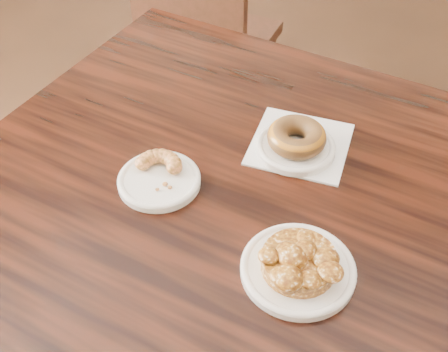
% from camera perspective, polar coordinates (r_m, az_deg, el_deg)
% --- Properties ---
extents(cafe_table, '(1.26, 1.26, 0.75)m').
position_cam_1_polar(cafe_table, '(1.26, 0.29, -13.94)').
color(cafe_table, black).
rests_on(cafe_table, floor).
extents(chair_far, '(0.50, 0.50, 0.90)m').
position_cam_1_polar(chair_far, '(1.96, -1.23, 13.63)').
color(chair_far, black).
rests_on(chair_far, floor).
extents(napkin, '(0.20, 0.20, 0.00)m').
position_cam_1_polar(napkin, '(1.07, 7.73, 3.22)').
color(napkin, white).
rests_on(napkin, cafe_table).
extents(plate_donut, '(0.15, 0.15, 0.01)m').
position_cam_1_polar(plate_donut, '(1.05, 7.27, 2.90)').
color(plate_donut, white).
rests_on(plate_donut, napkin).
extents(plate_cruller, '(0.15, 0.15, 0.01)m').
position_cam_1_polar(plate_cruller, '(0.99, -6.60, -0.49)').
color(plate_cruller, white).
rests_on(plate_cruller, cafe_table).
extents(plate_fritter, '(0.17, 0.17, 0.01)m').
position_cam_1_polar(plate_fritter, '(0.87, 7.51, -9.41)').
color(plate_fritter, white).
rests_on(plate_fritter, cafe_table).
extents(glazed_donut, '(0.11, 0.11, 0.04)m').
position_cam_1_polar(glazed_donut, '(1.03, 7.39, 3.95)').
color(glazed_donut, '#8C5514').
rests_on(glazed_donut, plate_donut).
extents(apple_fritter, '(0.15, 0.15, 0.04)m').
position_cam_1_polar(apple_fritter, '(0.85, 7.66, -8.42)').
color(apple_fritter, '#462007').
rests_on(apple_fritter, plate_fritter).
extents(cruller_fragment, '(0.10, 0.10, 0.03)m').
position_cam_1_polar(cruller_fragment, '(0.98, -6.69, 0.31)').
color(cruller_fragment, brown).
rests_on(cruller_fragment, plate_cruller).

